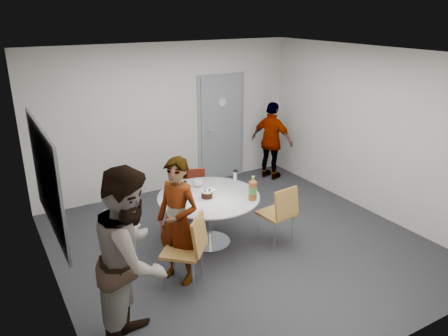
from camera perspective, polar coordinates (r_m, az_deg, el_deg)
floor at (r=6.48m, az=2.15°, el=-9.88°), size 5.00×5.00×0.00m
ceiling at (r=5.63m, az=2.51°, el=14.64°), size 5.00×5.00×0.00m
wall_back at (r=8.06m, az=-7.28°, el=6.42°), size 5.00×0.00×5.00m
wall_left at (r=5.12m, az=-22.11°, el=-3.08°), size 0.00×5.00×5.00m
wall_right at (r=7.51m, az=18.72°, el=4.49°), size 0.00×5.00×5.00m
wall_front at (r=4.20m, az=21.05°, el=-8.05°), size 5.00×0.00×5.00m
door at (r=8.59m, az=-0.37°, el=5.22°), size 1.02×0.17×2.12m
whiteboard at (r=5.27m, az=-22.18°, el=-1.25°), size 0.04×1.90×1.25m
table at (r=6.22m, az=-1.67°, el=-4.39°), size 1.44×1.44×1.10m
chair_near_left at (r=5.30m, az=-4.47°, el=-9.95°), size 0.66×0.66×0.95m
chair_near_right at (r=6.24m, az=7.38°, el=-5.48°), size 0.48×0.52×0.91m
chair_far at (r=7.17m, az=-3.82°, el=-2.62°), size 0.48×0.51×0.78m
person_main at (r=5.36m, az=-6.06°, el=-6.96°), size 0.61×0.70×1.62m
person_left at (r=4.41m, az=-11.89°, el=-11.55°), size 1.11×1.17×1.91m
person_right at (r=8.68m, az=6.28°, el=3.53°), size 0.71×0.98×1.55m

